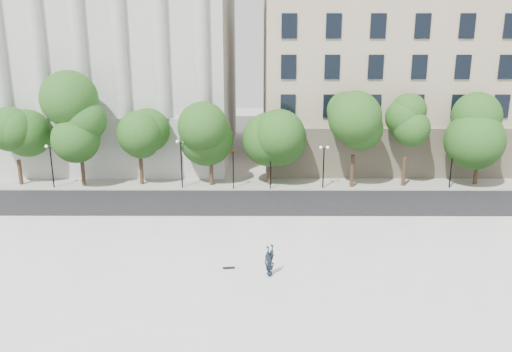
# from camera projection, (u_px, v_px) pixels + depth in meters

# --- Properties ---
(ground) EXTENTS (160.00, 160.00, 0.00)m
(ground) POSITION_uv_depth(u_px,v_px,m) (233.00, 325.00, 23.50)
(ground) COLOR #B6B4AC
(ground) RESTS_ON ground
(plaza) EXTENTS (44.00, 22.00, 0.45)m
(plaza) POSITION_uv_depth(u_px,v_px,m) (236.00, 290.00, 26.34)
(plaza) COLOR white
(plaza) RESTS_ON ground
(street) EXTENTS (60.00, 8.00, 0.02)m
(street) POSITION_uv_depth(u_px,v_px,m) (243.00, 205.00, 40.88)
(street) COLOR black
(street) RESTS_ON ground
(far_sidewalk) EXTENTS (60.00, 4.00, 0.12)m
(far_sidewalk) POSITION_uv_depth(u_px,v_px,m) (245.00, 184.00, 46.66)
(far_sidewalk) COLOR #B2B0A4
(far_sidewalk) RESTS_ON ground
(building_west) EXTENTS (31.50, 27.65, 25.60)m
(building_west) POSITION_uv_depth(u_px,v_px,m) (100.00, 42.00, 57.44)
(building_west) COLOR beige
(building_west) RESTS_ON ground
(building_east) EXTENTS (36.00, 26.15, 23.00)m
(building_east) POSITION_uv_depth(u_px,v_px,m) (419.00, 58.00, 58.12)
(building_east) COLOR tan
(building_east) RESTS_ON ground
(traffic_light_west) EXTENTS (0.68, 1.59, 4.13)m
(traffic_light_west) POSITION_uv_depth(u_px,v_px,m) (233.00, 151.00, 44.10)
(traffic_light_west) COLOR black
(traffic_light_west) RESTS_ON ground
(traffic_light_east) EXTENTS (0.89, 1.96, 4.27)m
(traffic_light_east) POSITION_uv_depth(u_px,v_px,m) (271.00, 149.00, 44.05)
(traffic_light_east) COLOR black
(traffic_light_east) RESTS_ON ground
(person_lying) EXTENTS (1.59, 1.82, 0.49)m
(person_lying) POSITION_uv_depth(u_px,v_px,m) (270.00, 272.00, 27.44)
(person_lying) COLOR black
(person_lying) RESTS_ON plaza
(skateboard) EXTENTS (0.70, 0.26, 0.07)m
(skateboard) POSITION_uv_depth(u_px,v_px,m) (229.00, 268.00, 28.36)
(skateboard) COLOR black
(skateboard) RESTS_ON plaza
(street_trees) EXTENTS (46.45, 5.25, 8.03)m
(street_trees) POSITION_uv_depth(u_px,v_px,m) (254.00, 131.00, 44.87)
(street_trees) COLOR #382619
(street_trees) RESTS_ON ground
(lamp_posts) EXTENTS (36.81, 0.28, 4.52)m
(lamp_posts) POSITION_uv_depth(u_px,v_px,m) (252.00, 158.00, 44.56)
(lamp_posts) COLOR black
(lamp_posts) RESTS_ON ground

